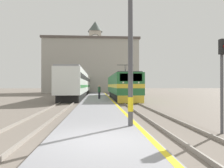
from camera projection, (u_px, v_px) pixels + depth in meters
The scene contains 11 objects.
ground_plane at pixel (97, 97), 36.70m from camera, with size 200.00×200.00×0.00m, color #70665B.
platform at pixel (98, 98), 31.71m from camera, with size 3.48×140.00×0.27m.
rail_track_near at pixel (121, 98), 31.95m from camera, with size 2.83×140.00×0.16m.
rail_track_far at pixel (75, 99), 31.48m from camera, with size 2.83×140.00×0.16m.
locomotive_train at pixel (121, 86), 31.10m from camera, with size 2.92×17.77×4.46m.
passenger_train at pixel (81, 84), 44.18m from camera, with size 2.92×43.74×4.13m.
catenary_mast at pixel (133, 34), 9.15m from camera, with size 2.39×0.23×7.52m.
person_on_platform at pixel (99, 91), 27.16m from camera, with size 0.34×0.34×1.73m.
clock_tower at pixel (95, 54), 69.66m from camera, with size 4.69×4.69×22.41m.
station_building at pixel (91, 66), 56.04m from camera, with size 24.03×7.96×13.80m.
signal_post at pixel (223, 70), 8.76m from camera, with size 0.30×0.39×3.80m.
Camera 1 is at (-0.11, -6.79, 1.96)m, focal length 35.00 mm.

